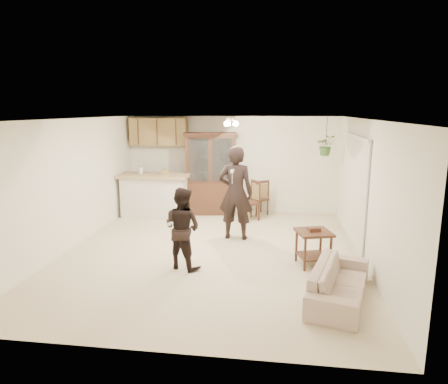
# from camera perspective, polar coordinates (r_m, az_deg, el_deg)

# --- Properties ---
(floor) EXTENTS (6.50, 6.50, 0.00)m
(floor) POSITION_cam_1_polar(r_m,az_deg,el_deg) (7.70, -1.76, -8.56)
(floor) COLOR beige
(floor) RESTS_ON ground
(ceiling) EXTENTS (5.50, 6.50, 0.02)m
(ceiling) POSITION_cam_1_polar(r_m,az_deg,el_deg) (7.23, -1.88, 10.39)
(ceiling) COLOR white
(ceiling) RESTS_ON wall_back
(wall_back) EXTENTS (5.50, 0.02, 2.50)m
(wall_back) POSITION_cam_1_polar(r_m,az_deg,el_deg) (10.54, 1.12, 3.98)
(wall_back) COLOR white
(wall_back) RESTS_ON ground
(wall_front) EXTENTS (5.50, 0.02, 2.50)m
(wall_front) POSITION_cam_1_polar(r_m,az_deg,el_deg) (4.30, -9.09, -7.68)
(wall_front) COLOR white
(wall_front) RESTS_ON ground
(wall_left) EXTENTS (0.02, 6.50, 2.50)m
(wall_left) POSITION_cam_1_polar(r_m,az_deg,el_deg) (8.27, -20.97, 1.07)
(wall_left) COLOR white
(wall_left) RESTS_ON ground
(wall_right) EXTENTS (0.02, 6.50, 2.50)m
(wall_right) POSITION_cam_1_polar(r_m,az_deg,el_deg) (7.42, 19.61, 0.03)
(wall_right) COLOR white
(wall_right) RESTS_ON ground
(breakfast_bar) EXTENTS (1.60, 0.55, 1.00)m
(breakfast_bar) POSITION_cam_1_polar(r_m,az_deg,el_deg) (10.19, -9.89, -0.75)
(breakfast_bar) COLOR silver
(breakfast_bar) RESTS_ON floor
(bar_top) EXTENTS (1.75, 0.70, 0.08)m
(bar_top) POSITION_cam_1_polar(r_m,az_deg,el_deg) (10.08, -10.00, 2.30)
(bar_top) COLOR tan
(bar_top) RESTS_ON breakfast_bar
(upper_cabinets) EXTENTS (1.50, 0.34, 0.70)m
(upper_cabinets) POSITION_cam_1_polar(r_m,az_deg,el_deg) (10.67, -9.28, 8.51)
(upper_cabinets) COLOR olive
(upper_cabinets) RESTS_ON wall_back
(vertical_blinds) EXTENTS (0.06, 2.30, 2.10)m
(vertical_blinds) POSITION_cam_1_polar(r_m,az_deg,el_deg) (8.31, 18.03, 0.26)
(vertical_blinds) COLOR beige
(vertical_blinds) RESTS_ON wall_right
(ceiling_fixture) EXTENTS (0.36, 0.36, 0.20)m
(ceiling_fixture) POSITION_cam_1_polar(r_m,az_deg,el_deg) (8.39, 0.88, 9.89)
(ceiling_fixture) COLOR #FFEBBF
(ceiling_fixture) RESTS_ON ceiling
(hanging_plant) EXTENTS (0.43, 0.37, 0.48)m
(hanging_plant) POSITION_cam_1_polar(r_m,az_deg,el_deg) (9.62, 14.35, 6.48)
(hanging_plant) COLOR #224E1F
(hanging_plant) RESTS_ON ceiling
(plant_cord) EXTENTS (0.01, 0.01, 0.65)m
(plant_cord) POSITION_cam_1_polar(r_m,az_deg,el_deg) (9.60, 14.45, 8.41)
(plant_cord) COLOR black
(plant_cord) RESTS_ON ceiling
(sofa) EXTENTS (1.20, 2.00, 0.73)m
(sofa) POSITION_cam_1_polar(r_m,az_deg,el_deg) (6.00, 16.21, -11.32)
(sofa) COLOR beige
(sofa) RESTS_ON floor
(adult) EXTENTS (0.67, 0.46, 1.80)m
(adult) POSITION_cam_1_polar(r_m,az_deg,el_deg) (8.25, 1.66, -0.65)
(adult) COLOR black
(adult) RESTS_ON floor
(child) EXTENTS (0.80, 0.72, 1.35)m
(child) POSITION_cam_1_polar(r_m,az_deg,el_deg) (6.81, -5.97, -5.36)
(child) COLOR black
(child) RESTS_ON floor
(china_hutch) EXTENTS (1.39, 0.70, 2.10)m
(china_hutch) POSITION_cam_1_polar(r_m,az_deg,el_deg) (10.27, -1.94, 2.56)
(china_hutch) COLOR #3B2315
(china_hutch) RESTS_ON floor
(side_table) EXTENTS (0.70, 0.70, 0.69)m
(side_table) POSITION_cam_1_polar(r_m,az_deg,el_deg) (7.14, 12.61, -7.75)
(side_table) COLOR #3B2315
(side_table) RESTS_ON floor
(chair_bar) EXTENTS (0.57, 0.57, 0.95)m
(chair_bar) POSITION_cam_1_polar(r_m,az_deg,el_deg) (10.46, -12.78, -1.85)
(chair_bar) COLOR #3B2315
(chair_bar) RESTS_ON floor
(chair_hutch_left) EXTENTS (0.60, 0.60, 0.97)m
(chair_hutch_left) POSITION_cam_1_polar(r_m,az_deg,el_deg) (9.78, 3.56, -2.47)
(chair_hutch_left) COLOR #3B2315
(chair_hutch_left) RESTS_ON floor
(chair_hutch_right) EXTENTS (0.56, 0.56, 0.92)m
(chair_hutch_right) POSITION_cam_1_polar(r_m,az_deg,el_deg) (10.34, 4.98, -1.80)
(chair_hutch_right) COLOR #3B2315
(chair_hutch_right) RESTS_ON floor
(controller_adult) EXTENTS (0.06, 0.17, 0.05)m
(controller_adult) POSITION_cam_1_polar(r_m,az_deg,el_deg) (7.70, 1.18, 3.00)
(controller_adult) COLOR white
(controller_adult) RESTS_ON adult
(controller_child) EXTENTS (0.08, 0.13, 0.04)m
(controller_child) POSITION_cam_1_polar(r_m,az_deg,el_deg) (6.50, -7.71, -4.51)
(controller_child) COLOR white
(controller_child) RESTS_ON child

